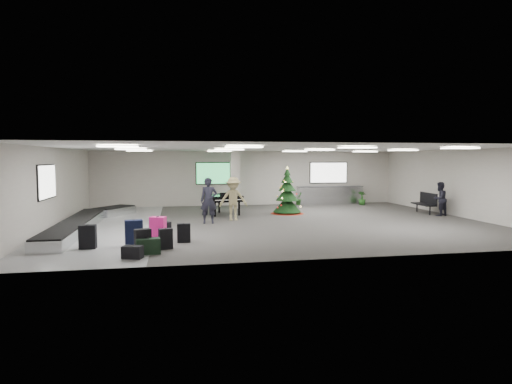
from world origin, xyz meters
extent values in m
plane|color=#312F2C|center=(0.00, 0.00, 0.00)|extent=(18.00, 18.00, 0.00)
cube|color=#AAA39C|center=(0.00, 7.00, 1.60)|extent=(18.00, 0.02, 3.20)
cube|color=#AAA39C|center=(0.00, -7.00, 1.60)|extent=(18.00, 0.02, 3.20)
cube|color=#AAA39C|center=(-9.00, 0.00, 1.60)|extent=(0.02, 14.00, 3.20)
cube|color=#AAA39C|center=(9.00, 0.00, 1.60)|extent=(0.02, 14.00, 3.20)
cube|color=silver|center=(0.00, 0.00, 3.20)|extent=(18.00, 14.00, 0.02)
cube|color=gray|center=(-7.00, 0.00, 0.00)|extent=(4.00, 14.00, 0.01)
cube|color=#B1AAA2|center=(-1.00, 5.60, 1.60)|extent=(0.50, 0.50, 3.20)
cube|color=green|center=(-2.00, 6.95, 1.90)|extent=(2.20, 0.08, 1.30)
cube|color=white|center=(5.00, 6.95, 1.90)|extent=(2.40, 0.08, 1.30)
cube|color=white|center=(-8.95, -1.00, 1.90)|extent=(0.08, 2.10, 1.30)
cube|color=white|center=(-6.00, -4.00, 3.14)|extent=(1.20, 0.60, 0.04)
cube|color=white|center=(-6.00, 0.00, 3.14)|extent=(1.20, 0.60, 0.04)
cube|color=white|center=(-6.00, 4.00, 3.14)|extent=(1.20, 0.60, 0.04)
cube|color=white|center=(-2.00, -4.00, 3.14)|extent=(1.20, 0.60, 0.04)
cube|color=white|center=(-2.00, 0.00, 3.14)|extent=(1.20, 0.60, 0.04)
cube|color=white|center=(-2.00, 4.00, 3.14)|extent=(1.20, 0.60, 0.04)
cube|color=white|center=(2.00, -4.00, 3.14)|extent=(1.20, 0.60, 0.04)
cube|color=white|center=(2.00, 0.00, 3.14)|extent=(1.20, 0.60, 0.04)
cube|color=white|center=(2.00, 4.00, 3.14)|extent=(1.20, 0.60, 0.04)
cube|color=white|center=(6.00, -4.00, 3.14)|extent=(1.20, 0.60, 0.04)
cube|color=white|center=(6.00, 0.00, 3.14)|extent=(1.20, 0.60, 0.04)
cube|color=white|center=(6.00, 4.00, 3.14)|extent=(1.20, 0.60, 0.04)
cube|color=silver|center=(-8.00, -1.00, 0.19)|extent=(1.00, 8.00, 0.38)
cube|color=black|center=(-8.00, -1.00, 0.40)|extent=(0.95, 7.90, 0.05)
cube|color=silver|center=(-7.20, 3.60, 0.19)|extent=(1.97, 2.21, 0.38)
cube|color=black|center=(-7.20, 3.60, 0.40)|extent=(1.87, 2.10, 0.05)
cube|color=silver|center=(5.00, 6.65, 0.53)|extent=(4.00, 0.60, 1.05)
cube|color=#303133|center=(5.00, 6.65, 1.06)|extent=(4.05, 0.65, 0.04)
cube|color=black|center=(-5.20, -5.27, 0.35)|extent=(0.51, 0.40, 0.71)
cube|color=black|center=(-5.20, -5.27, 0.72)|extent=(0.08, 0.15, 0.02)
cube|color=black|center=(-4.56, -4.86, 0.32)|extent=(0.45, 0.30, 0.63)
cube|color=black|center=(-4.56, -4.86, 0.64)|extent=(0.06, 0.13, 0.02)
cube|color=#F72085|center=(-4.84, -3.40, 0.40)|extent=(0.58, 0.46, 0.80)
cube|color=black|center=(-4.84, -3.40, 0.81)|extent=(0.10, 0.17, 0.02)
cube|color=black|center=(-4.61, -2.97, 0.27)|extent=(0.41, 0.38, 0.55)
cube|color=black|center=(-4.61, -2.97, 0.56)|extent=(0.09, 0.11, 0.02)
cube|color=black|center=(-5.56, -4.21, 0.41)|extent=(0.58, 0.40, 0.83)
cube|color=black|center=(-5.56, -4.21, 0.84)|extent=(0.06, 0.19, 0.02)
cube|color=black|center=(-6.90, -4.39, 0.37)|extent=(0.50, 0.29, 0.74)
cube|color=black|center=(-6.90, -4.39, 0.75)|extent=(0.04, 0.16, 0.02)
cube|color=black|center=(-5.04, -5.46, 0.23)|extent=(0.72, 0.43, 0.45)
cube|color=black|center=(-5.04, -5.46, 0.46)|extent=(0.06, 0.21, 0.02)
cube|color=black|center=(-4.00, -3.90, 0.31)|extent=(0.43, 0.23, 0.62)
cube|color=black|center=(-4.00, -3.90, 0.64)|extent=(0.04, 0.14, 0.02)
cube|color=black|center=(-5.43, -5.98, 0.18)|extent=(0.61, 0.46, 0.36)
cube|color=black|center=(-5.43, -5.98, 0.37)|extent=(0.08, 0.18, 0.02)
cone|color=maroon|center=(1.25, 2.66, 0.05)|extent=(1.68, 1.68, 0.11)
cylinder|color=#3F2819|center=(1.25, 2.66, 0.22)|extent=(0.11, 0.11, 0.44)
cone|color=black|center=(1.25, 2.66, 0.49)|extent=(1.42, 1.42, 0.80)
cone|color=black|center=(1.25, 2.66, 1.02)|extent=(1.15, 1.15, 0.71)
cone|color=black|center=(1.25, 2.66, 1.46)|extent=(0.89, 0.89, 0.62)
cone|color=black|center=(1.25, 2.66, 1.81)|extent=(0.62, 0.62, 0.53)
cone|color=black|center=(1.25, 2.66, 2.12)|extent=(0.35, 0.35, 0.40)
cone|color=#FFE566|center=(1.25, 2.66, 2.32)|extent=(0.14, 0.14, 0.16)
cube|color=black|center=(-1.95, 2.98, 0.83)|extent=(1.85, 2.01, 0.28)
cube|color=black|center=(-1.78, 2.04, 0.75)|extent=(1.49, 0.55, 0.10)
cube|color=white|center=(-1.78, 2.01, 0.81)|extent=(1.32, 0.37, 0.02)
cube|color=black|center=(-1.83, 2.28, 1.03)|extent=(0.70, 0.15, 0.22)
cylinder|color=black|center=(-2.42, 2.18, 0.34)|extent=(0.10, 0.10, 0.69)
cylinder|color=black|center=(-1.23, 2.39, 0.34)|extent=(0.10, 0.10, 0.69)
cylinder|color=black|center=(-2.07, 3.67, 0.34)|extent=(0.10, 0.10, 0.69)
cube|color=black|center=(8.02, 1.46, 0.46)|extent=(0.68, 1.69, 0.07)
cylinder|color=black|center=(8.02, 0.80, 0.22)|extent=(0.07, 0.07, 0.44)
cylinder|color=black|center=(8.02, 2.12, 0.22)|extent=(0.07, 0.07, 0.44)
cube|color=black|center=(8.28, 1.46, 0.77)|extent=(0.19, 1.65, 0.55)
imported|color=black|center=(-2.87, 0.12, 0.98)|extent=(0.73, 0.50, 1.95)
imported|color=#94875B|center=(-1.71, 0.85, 0.97)|extent=(1.26, 0.74, 1.94)
imported|color=black|center=(8.25, 0.46, 0.82)|extent=(0.97, 0.86, 1.64)
imported|color=#133D16|center=(2.96, 6.38, 0.38)|extent=(0.52, 0.47, 0.76)
imported|color=#133D16|center=(6.67, 5.74, 0.41)|extent=(0.64, 0.64, 0.82)
camera|label=1|loc=(-4.21, -18.03, 2.76)|focal=30.00mm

